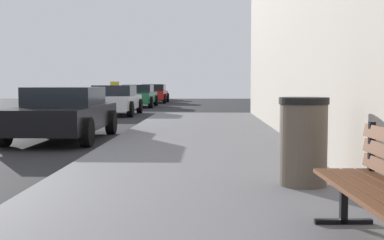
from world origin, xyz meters
The scene contains 7 objects.
sidewalk centered at (4.00, 0.00, 0.07)m, with size 4.00×32.00×0.15m, color slate.
trash_bin centered at (5.23, 0.79, 0.68)m, with size 0.59×0.59×1.05m.
car_black centered at (0.60, 7.05, 0.65)m, with size 2.02×4.43×1.27m.
car_white centered at (0.06, 16.83, 0.65)m, with size 2.06×4.43×1.43m.
car_green centered at (0.07, 24.32, 0.65)m, with size 2.04×4.47×1.27m.
car_red centered at (0.31, 30.62, 0.64)m, with size 1.97×4.10×1.27m.
car_blue centered at (-0.39, 37.00, 0.65)m, with size 1.96×4.15×1.27m.
Camera 1 is at (4.09, -5.40, 1.37)m, focal length 48.64 mm.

